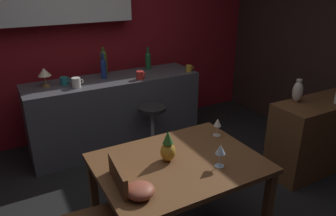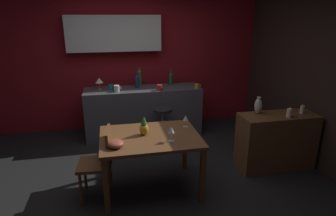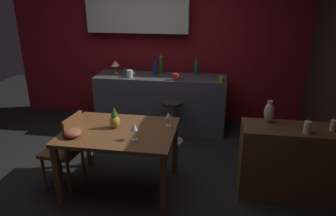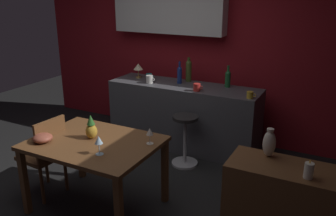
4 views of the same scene
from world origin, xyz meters
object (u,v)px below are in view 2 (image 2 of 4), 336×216
object	(u,v)px
cup_white	(117,88)
counter_lamp	(99,81)
fruit_bowl	(115,144)
pillar_candle_short	(302,110)
chair_near_window	(100,161)
cup_mustard	(197,86)
sideboard_cabinet	(276,141)
cup_red	(159,87)
bar_stool	(163,126)
wine_glass_left	(171,131)
wine_bottle_green	(171,78)
vase_ceramic_ivory	(258,106)
dining_table	(150,142)
pineapple_centerpiece	(144,127)
wine_glass_right	(186,118)
wine_bottle_olive	(140,77)
wine_bottle_cobalt	(137,81)
cup_teal	(111,87)
pillar_candle_tall	(289,113)

from	to	relation	value
cup_white	counter_lamp	xyz separation A→B (m)	(-0.29, 0.18, 0.10)
fruit_bowl	pillar_candle_short	distance (m)	2.70
chair_near_window	cup_mustard	size ratio (longest dim) A/B	7.93
sideboard_cabinet	cup_red	size ratio (longest dim) A/B	8.71
bar_stool	wine_glass_left	bearing A→B (deg)	-96.68
wine_bottle_green	cup_mustard	world-z (taller)	wine_bottle_green
vase_ceramic_ivory	cup_mustard	bearing A→B (deg)	111.59
dining_table	vase_ceramic_ivory	bearing A→B (deg)	10.47
pineapple_centerpiece	chair_near_window	bearing A→B (deg)	-169.15
wine_glass_right	cup_white	size ratio (longest dim) A/B	1.23
sideboard_cabinet	cup_white	xyz separation A→B (m)	(-2.22, 1.48, 0.54)
bar_stool	pineapple_centerpiece	size ratio (longest dim) A/B	2.68
chair_near_window	pillar_candle_short	size ratio (longest dim) A/B	6.40
vase_ceramic_ivory	counter_lamp	bearing A→B (deg)	145.48
bar_stool	wine_bottle_olive	xyz separation A→B (m)	(-0.30, 0.74, 0.71)
pillar_candle_short	wine_bottle_olive	bearing A→B (deg)	139.33
counter_lamp	sideboard_cabinet	bearing A→B (deg)	-33.56
wine_bottle_olive	wine_bottle_cobalt	bearing A→B (deg)	-111.57
sideboard_cabinet	pillar_candle_short	xyz separation A→B (m)	(0.35, -0.01, 0.47)
bar_stool	cup_mustard	size ratio (longest dim) A/B	5.84
dining_table	wine_bottle_green	xyz separation A→B (m)	(0.69, 1.96, 0.37)
wine_bottle_cobalt	cup_red	size ratio (longest dim) A/B	2.44
wine_glass_right	cup_red	bearing A→B (deg)	94.37
bar_stool	cup_red	xyz separation A→B (m)	(0.01, 0.33, 0.60)
bar_stool	vase_ceramic_ivory	bearing A→B (deg)	-38.62
cup_white	cup_teal	bearing A→B (deg)	122.23
wine_glass_left	fruit_bowl	distance (m)	0.66
dining_table	wine_bottle_olive	size ratio (longest dim) A/B	3.60
dining_table	wine_bottle_cobalt	bearing A→B (deg)	88.79
wine_bottle_cobalt	wine_bottle_green	size ratio (longest dim) A/B	1.06
cup_mustard	chair_near_window	bearing A→B (deg)	-136.23
dining_table	pillar_candle_short	world-z (taller)	pillar_candle_short
dining_table	fruit_bowl	bearing A→B (deg)	-150.77
sideboard_cabinet	cup_white	world-z (taller)	cup_white
cup_mustard	pillar_candle_short	distance (m)	1.82
pillar_candle_tall	wine_bottle_green	bearing A→B (deg)	123.67
wine_glass_left	wine_bottle_olive	xyz separation A→B (m)	(-0.12, 2.21, 0.19)
cup_white	counter_lamp	world-z (taller)	counter_lamp
cup_mustard	wine_glass_left	bearing A→B (deg)	-115.86
pillar_candle_tall	vase_ceramic_ivory	world-z (taller)	vase_ceramic_ivory
dining_table	cup_white	xyz separation A→B (m)	(-0.34, 1.66, 0.30)
cup_teal	counter_lamp	xyz separation A→B (m)	(-0.20, 0.03, 0.11)
counter_lamp	wine_glass_right	bearing A→B (deg)	-55.02
dining_table	wine_bottle_green	bearing A→B (deg)	70.60
fruit_bowl	vase_ceramic_ivory	world-z (taller)	vase_ceramic_ivory
wine_glass_right	wine_bottle_green	distance (m)	1.77
chair_near_window	cup_white	world-z (taller)	cup_white
pineapple_centerpiece	fruit_bowl	bearing A→B (deg)	-141.33
chair_near_window	cup_mustard	xyz separation A→B (m)	(1.72, 1.65, 0.45)
cup_white	pillar_candle_short	bearing A→B (deg)	-30.06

